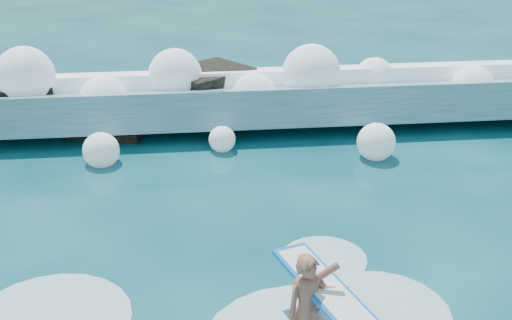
{
  "coord_description": "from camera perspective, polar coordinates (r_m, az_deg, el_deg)",
  "views": [
    {
      "loc": [
        0.23,
        -9.54,
        6.34
      ],
      "look_at": [
        1.5,
        2.0,
        1.2
      ],
      "focal_mm": 45.0,
      "sensor_mm": 36.0,
      "label": 1
    }
  ],
  "objects": [
    {
      "name": "breaking_wave",
      "position": [
        17.97,
        -4.11,
        5.2
      ],
      "size": [
        20.08,
        3.06,
        1.73
      ],
      "color": "teal",
      "rests_on": "ground"
    },
    {
      "name": "ground",
      "position": [
        11.46,
        -6.47,
        -9.89
      ],
      "size": [
        200.0,
        200.0,
        0.0
      ],
      "primitive_type": "plane",
      "color": "#083343",
      "rests_on": "ground"
    },
    {
      "name": "wave_spray",
      "position": [
        17.5,
        -4.68,
        6.46
      ],
      "size": [
        15.66,
        4.4,
        2.39
      ],
      "color": "white",
      "rests_on": "ground"
    },
    {
      "name": "rock_cluster",
      "position": [
        18.5,
        -13.75,
        4.74
      ],
      "size": [
        8.65,
        3.6,
        1.54
      ],
      "color": "black",
      "rests_on": "ground"
    },
    {
      "name": "surfer_with_board",
      "position": [
        9.49,
        5.0,
        -12.86
      ],
      "size": [
        1.3,
        2.99,
        1.83
      ],
      "color": "#905443",
      "rests_on": "ground"
    }
  ]
}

